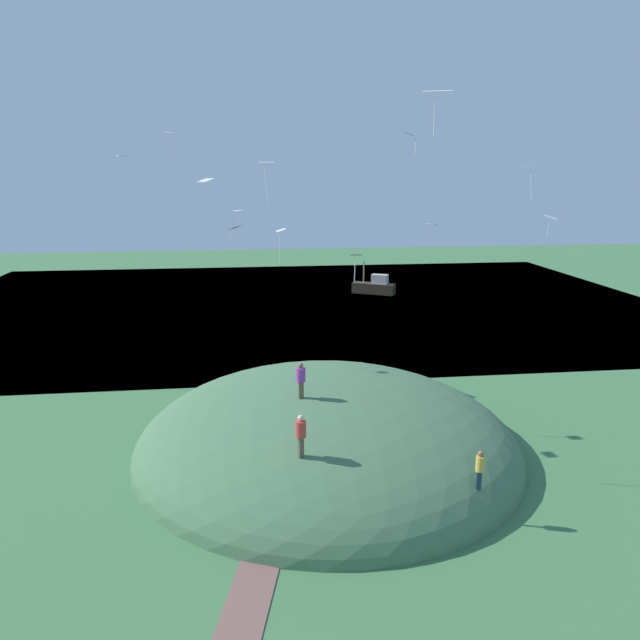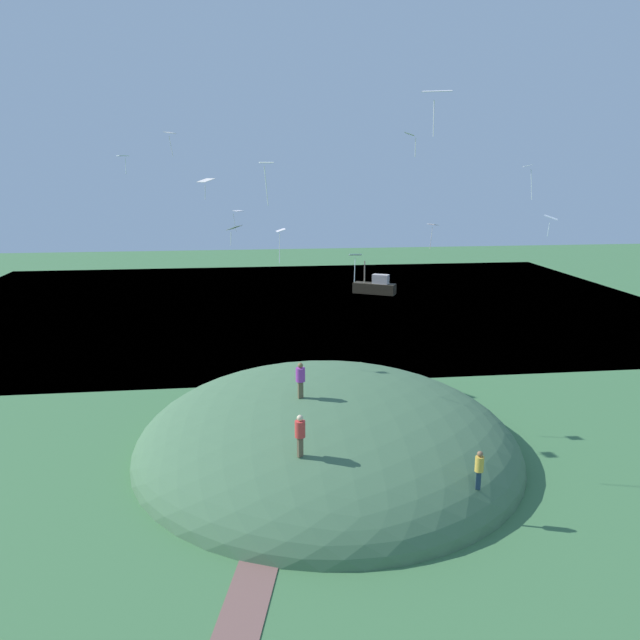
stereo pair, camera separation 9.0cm
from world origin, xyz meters
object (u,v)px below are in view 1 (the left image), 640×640
kite_7 (281,234)px  boat_on_lake (375,287)px  kite_3 (123,157)px  kite_11 (432,226)px  person_on_hilltop (480,465)px  kite_4 (438,93)px  kite_0 (237,212)px  kite_1 (267,167)px  kite_8 (551,218)px  kite_12 (169,134)px  kite_5 (410,135)px  person_with_child (301,431)px  person_near_shore (301,376)px  kite_2 (234,228)px  kite_9 (528,168)px  kite_6 (206,181)px

kite_7 → boat_on_lake: bearing=160.9°
kite_3 → kite_11: 25.72m
person_on_hilltop → kite_4: bearing=-47.3°
kite_3 → kite_7: (5.45, 8.62, -3.95)m
kite_0 → kite_1: kite_1 is taller
kite_8 → kite_12: bearing=-122.4°
kite_5 → kite_11: bearing=158.6°
kite_11 → person_with_child: bearing=-27.4°
person_near_shore → kite_12: 26.65m
kite_0 → kite_2: 6.25m
person_on_hilltop → kite_8: kite_8 is taller
kite_4 → kite_2: bearing=-152.2°
boat_on_lake → kite_9: (32.62, 2.81, 13.62)m
kite_1 → kite_9: kite_9 is taller
boat_on_lake → person_on_hilltop: size_ratio=3.01×
kite_1 → kite_11: 24.96m
kite_0 → kite_3: 12.39m
kite_3 → kite_4: bearing=49.9°
kite_1 → kite_6: bearing=-164.3°
kite_5 → kite_9: kite_5 is taller
kite_9 → boat_on_lake: bearing=-175.1°
kite_6 → kite_8: (6.39, 20.78, -2.13)m
kite_7 → kite_8: (-3.40, 16.54, 0.42)m
person_on_hilltop → kite_6: 25.54m
kite_5 → kite_12: kite_12 is taller
person_with_child → kite_8: bearing=-178.5°
kite_4 → kite_5: size_ratio=1.49×
kite_1 → kite_4: kite_4 is taller
kite_0 → kite_2: (6.21, -0.22, -0.63)m
person_with_child → kite_6: 21.29m
kite_2 → kite_3: size_ratio=1.28×
kite_0 → kite_7: size_ratio=0.89×
boat_on_lake → kite_5: size_ratio=4.21×
person_with_child → kite_7: kite_7 is taller
person_on_hilltop → kite_7: 15.14m
kite_3 → kite_12: (-13.09, 1.31, 2.00)m
kite_3 → kite_11: (-11.90, 22.20, -5.19)m
kite_2 → kite_8: (5.77, 19.03, 0.90)m
kite_4 → kite_5: 6.56m
person_near_shore → person_with_child: (4.99, -0.49, -0.69)m
person_on_hilltop → kite_7: kite_7 is taller
boat_on_lake → person_on_hilltop: bearing=-67.8°
kite_1 → kite_11: bearing=144.2°
person_near_shore → kite_7: size_ratio=1.01×
kite_4 → kite_12: (-25.36, -13.26, -0.25)m
kite_7 → kite_0: bearing=-171.6°
kite_1 → kite_5: (-2.12, 7.39, 1.61)m
person_on_hilltop → kite_6: (-19.81, -11.65, 11.15)m
kite_1 → kite_6: kite_1 is taller
kite_12 → kite_4: bearing=27.6°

